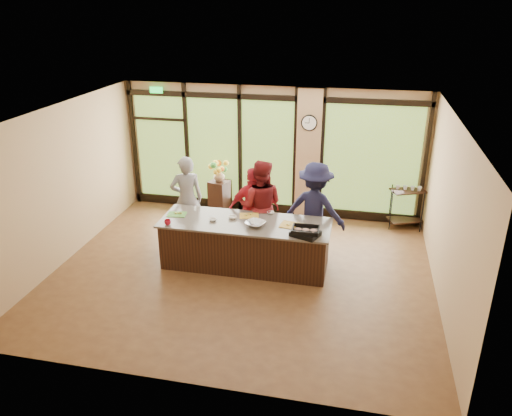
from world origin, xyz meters
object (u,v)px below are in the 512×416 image
at_px(cook_right, 315,209).
at_px(roasting_pan, 305,234).
at_px(flower_stand, 220,198).
at_px(cook_left, 187,199).
at_px(island_base, 245,245).
at_px(bar_cart, 407,203).

xyz_separation_m(cook_right, roasting_pan, (-0.05, -1.14, 0.01)).
height_order(roasting_pan, flower_stand, roasting_pan).
distance_m(roasting_pan, flower_stand, 3.55).
bearing_deg(flower_stand, cook_left, -84.99).
relative_size(island_base, cook_left, 1.68).
height_order(island_base, flower_stand, island_base).
xyz_separation_m(island_base, cook_left, (-1.45, 0.85, 0.48)).
bearing_deg(bar_cart, roasting_pan, -146.78).
bearing_deg(cook_left, roasting_pan, 131.30).
xyz_separation_m(cook_left, cook_right, (2.67, -0.06, 0.03)).
bearing_deg(island_base, bar_cart, 38.32).
relative_size(cook_right, flower_stand, 2.26).
distance_m(cook_right, flower_stand, 2.85).
xyz_separation_m(cook_left, flower_stand, (0.29, 1.42, -0.50)).
distance_m(roasting_pan, bar_cart, 3.42).
distance_m(island_base, roasting_pan, 1.33).
distance_m(island_base, bar_cart, 3.95).
height_order(cook_right, roasting_pan, cook_right).
distance_m(cook_right, roasting_pan, 1.14).
distance_m(island_base, flower_stand, 2.55).
bearing_deg(roasting_pan, island_base, -175.18).
height_order(island_base, cook_left, cook_left).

